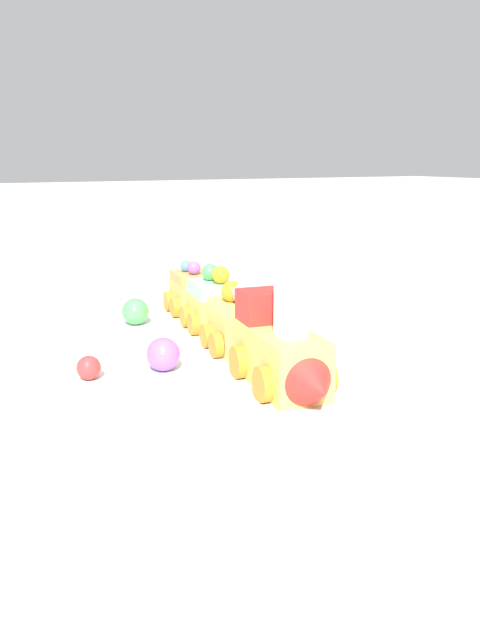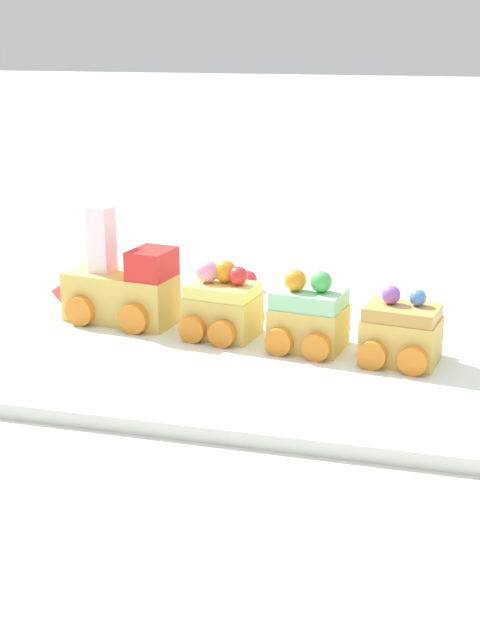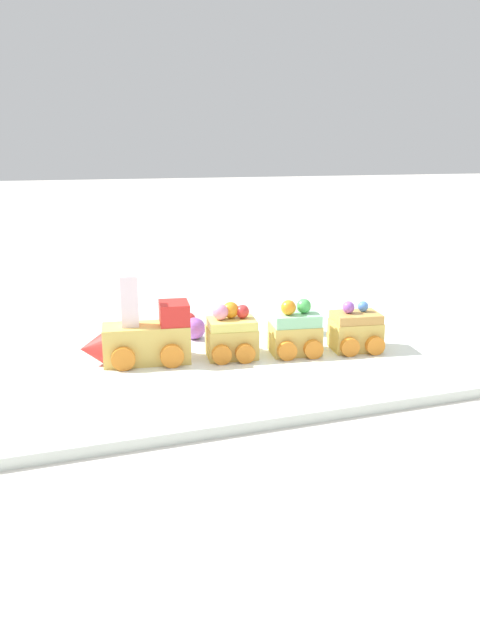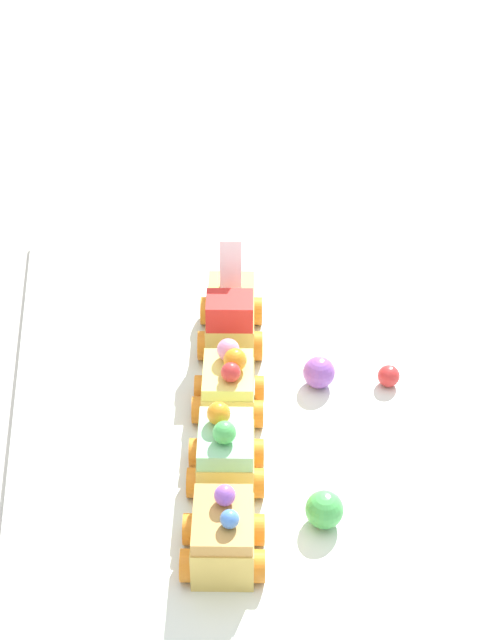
# 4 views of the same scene
# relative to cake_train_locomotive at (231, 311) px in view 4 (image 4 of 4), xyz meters

# --- Properties ---
(ground_plane) EXTENTS (10.00, 10.00, 0.00)m
(ground_plane) POSITION_rel_cake_train_locomotive_xyz_m (-0.12, -0.01, -0.04)
(ground_plane) COLOR beige
(display_board) EXTENTS (0.68, 0.45, 0.01)m
(display_board) POSITION_rel_cake_train_locomotive_xyz_m (-0.12, -0.01, -0.04)
(display_board) COLOR silver
(display_board) RESTS_ON ground_plane
(cake_train_locomotive) EXTENTS (0.14, 0.08, 0.11)m
(cake_train_locomotive) POSITION_rel_cake_train_locomotive_xyz_m (0.00, 0.00, 0.00)
(cake_train_locomotive) COLOR #E0BC56
(cake_train_locomotive) RESTS_ON display_board
(cake_car_lemon) EXTENTS (0.07, 0.07, 0.07)m
(cake_car_lemon) POSITION_rel_cake_train_locomotive_xyz_m (-0.11, 0.02, -0.00)
(cake_car_lemon) COLOR #E0BC56
(cake_car_lemon) RESTS_ON display_board
(cake_car_mint) EXTENTS (0.07, 0.07, 0.07)m
(cake_car_mint) POSITION_rel_cake_train_locomotive_xyz_m (-0.20, 0.03, -0.00)
(cake_car_mint) COLOR #E0BC56
(cake_car_mint) RESTS_ON display_board
(cake_car_caramel) EXTENTS (0.07, 0.07, 0.07)m
(cake_car_caramel) POSITION_rel_cake_train_locomotive_xyz_m (-0.28, 0.04, -0.01)
(cake_car_caramel) COLOR #E0BC56
(cake_car_caramel) RESTS_ON display_board
(gumball_green) EXTENTS (0.03, 0.03, 0.03)m
(gumball_green) POSITION_rel_cake_train_locomotive_xyz_m (-0.25, -0.04, -0.02)
(gumball_green) COLOR #4CBC56
(gumball_green) RESTS_ON display_board
(gumball_red) EXTENTS (0.02, 0.02, 0.02)m
(gumball_red) POSITION_rel_cake_train_locomotive_xyz_m (-0.10, -0.14, -0.02)
(gumball_red) COLOR red
(gumball_red) RESTS_ON display_board
(gumball_purple) EXTENTS (0.03, 0.03, 0.03)m
(gumball_purple) POSITION_rel_cake_train_locomotive_xyz_m (-0.09, -0.07, -0.02)
(gumball_purple) COLOR #9956C6
(gumball_purple) RESTS_ON display_board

